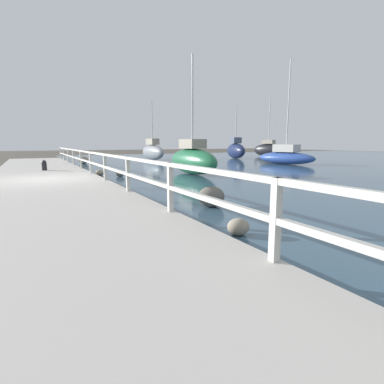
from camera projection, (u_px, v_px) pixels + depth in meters
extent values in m
plane|color=#4C473D|center=(46.00, 186.00, 11.60)|extent=(120.00, 120.00, 0.00)
cube|color=beige|center=(46.00, 182.00, 11.58)|extent=(4.10, 36.00, 0.27)
cube|color=beige|center=(276.00, 220.00, 3.45)|extent=(0.10, 0.10, 0.99)
cube|color=beige|center=(170.00, 187.00, 6.01)|extent=(0.10, 0.10, 0.99)
cube|color=beige|center=(128.00, 174.00, 8.56)|extent=(0.10, 0.10, 0.99)
cube|color=beige|center=(105.00, 167.00, 11.12)|extent=(0.10, 0.10, 0.99)
cube|color=beige|center=(91.00, 162.00, 13.68)|extent=(0.10, 0.10, 0.99)
cube|color=beige|center=(81.00, 159.00, 16.23)|extent=(0.10, 0.10, 0.99)
cube|color=beige|center=(74.00, 157.00, 18.79)|extent=(0.10, 0.10, 0.99)
cube|color=beige|center=(68.00, 155.00, 21.35)|extent=(0.10, 0.10, 0.99)
cube|color=beige|center=(64.00, 154.00, 23.90)|extent=(0.10, 0.10, 0.99)
cube|color=beige|center=(61.00, 153.00, 26.46)|extent=(0.10, 0.10, 0.99)
cube|color=beige|center=(97.00, 153.00, 12.32)|extent=(0.09, 32.50, 0.08)
cube|color=beige|center=(97.00, 164.00, 12.40)|extent=(0.09, 32.50, 0.08)
ellipsoid|color=gray|center=(83.00, 160.00, 23.68)|extent=(0.79, 0.72, 0.60)
ellipsoid|color=gray|center=(238.00, 227.00, 5.37)|extent=(0.41, 0.37, 0.31)
ellipsoid|color=#666056|center=(211.00, 197.00, 7.74)|extent=(0.71, 0.64, 0.53)
ellipsoid|color=#666056|center=(120.00, 173.00, 14.73)|extent=(0.43, 0.38, 0.32)
ellipsoid|color=gray|center=(100.00, 173.00, 15.14)|extent=(0.42, 0.38, 0.32)
cylinder|color=black|center=(44.00, 167.00, 15.16)|extent=(0.24, 0.24, 0.37)
sphere|color=black|center=(44.00, 162.00, 15.12)|extent=(0.22, 0.22, 0.22)
ellipsoid|color=#192347|center=(236.00, 151.00, 31.84)|extent=(2.40, 4.61, 1.59)
cube|color=#4C566B|center=(236.00, 140.00, 31.66)|extent=(1.15, 1.41, 0.61)
cylinder|color=silver|center=(236.00, 125.00, 31.41)|extent=(0.09, 0.09, 3.79)
ellipsoid|color=#236B42|center=(192.00, 161.00, 15.84)|extent=(1.27, 4.53, 1.35)
cube|color=#9E937F|center=(192.00, 144.00, 15.70)|extent=(0.88, 1.50, 0.48)
cylinder|color=silver|center=(192.00, 102.00, 15.35)|extent=(0.09, 0.09, 4.71)
ellipsoid|color=#2D4C9E|center=(286.00, 158.00, 23.26)|extent=(2.63, 5.01, 0.94)
cube|color=beige|center=(286.00, 148.00, 23.14)|extent=(1.48, 1.99, 0.57)
cylinder|color=silver|center=(288.00, 107.00, 22.63)|extent=(0.09, 0.09, 6.83)
ellipsoid|color=black|center=(268.00, 150.00, 36.15)|extent=(1.93, 4.19, 1.54)
cube|color=#9E937F|center=(269.00, 142.00, 35.98)|extent=(1.05, 1.64, 0.44)
cylinder|color=silver|center=(269.00, 120.00, 35.57)|extent=(0.09, 0.09, 5.59)
ellipsoid|color=gray|center=(153.00, 152.00, 29.15)|extent=(1.07, 4.99, 1.47)
cube|color=#9E937F|center=(152.00, 142.00, 28.98)|extent=(0.74, 1.77, 0.58)
cylinder|color=silver|center=(152.00, 124.00, 28.70)|extent=(0.09, 0.09, 4.00)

